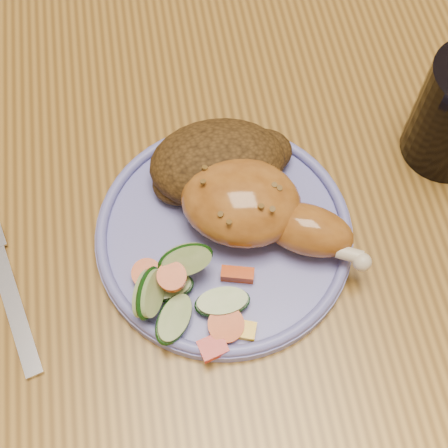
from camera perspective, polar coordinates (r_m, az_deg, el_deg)
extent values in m
plane|color=brown|center=(1.33, 2.81, -9.36)|extent=(4.00, 4.00, 0.00)
cube|color=olive|center=(0.68, 5.54, 9.91)|extent=(0.90, 1.40, 0.04)
cube|color=brown|center=(1.40, -18.67, 18.78)|extent=(0.06, 0.06, 0.71)
cylinder|color=#4C2D16|center=(1.31, -7.69, 7.73)|extent=(0.04, 0.04, 0.41)
cylinder|color=#4C2D16|center=(1.54, -9.11, 18.57)|extent=(0.04, 0.04, 0.41)
cylinder|color=#4C2D16|center=(1.34, 7.90, 9.77)|extent=(0.04, 0.04, 0.41)
cylinder|color=#6B6DC2|center=(0.57, 0.00, -0.96)|extent=(0.23, 0.23, 0.01)
torus|color=#6B6DC2|center=(0.56, 0.00, -0.47)|extent=(0.23, 0.23, 0.01)
ellipsoid|color=#A66222|center=(0.55, 1.55, 2.07)|extent=(0.13, 0.12, 0.06)
ellipsoid|color=#A66222|center=(0.55, 7.61, -0.51)|extent=(0.09, 0.08, 0.04)
sphere|color=beige|center=(0.54, 12.52, -3.41)|extent=(0.02, 0.02, 0.02)
ellipsoid|color=#432B10|center=(0.57, -0.59, 5.63)|extent=(0.13, 0.09, 0.05)
ellipsoid|color=#432B10|center=(0.59, 3.26, 6.54)|extent=(0.06, 0.05, 0.03)
ellipsoid|color=#432B10|center=(0.58, -4.02, 3.78)|extent=(0.05, 0.05, 0.03)
cube|color=#A50A05|center=(0.52, -1.03, -11.21)|extent=(0.03, 0.02, 0.01)
cube|color=#E5A507|center=(0.53, 1.91, -9.68)|extent=(0.02, 0.02, 0.01)
cube|color=#D03C06|center=(0.54, 1.24, -4.64)|extent=(0.03, 0.02, 0.01)
cylinder|color=#D03C06|center=(0.54, -7.04, -4.58)|extent=(0.03, 0.03, 0.02)
cylinder|color=#D03C06|center=(0.53, 0.17, -9.22)|extent=(0.03, 0.03, 0.02)
cylinder|color=#D03C06|center=(0.51, -4.79, -4.84)|extent=(0.02, 0.03, 0.01)
cylinder|color=#A5B978|center=(0.54, -5.31, -5.73)|extent=(0.04, 0.04, 0.02)
cylinder|color=#A5B978|center=(0.52, -6.87, -6.28)|extent=(0.05, 0.05, 0.04)
cylinder|color=#A5B978|center=(0.52, -4.61, -8.64)|extent=(0.06, 0.06, 0.02)
cylinder|color=#A5B978|center=(0.53, -0.15, -7.18)|extent=(0.04, 0.04, 0.02)
cylinder|color=#A5B978|center=(0.52, -3.54, -3.26)|extent=(0.05, 0.05, 0.04)
cube|color=silver|center=(0.58, -18.70, -6.95)|extent=(0.05, 0.14, 0.00)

